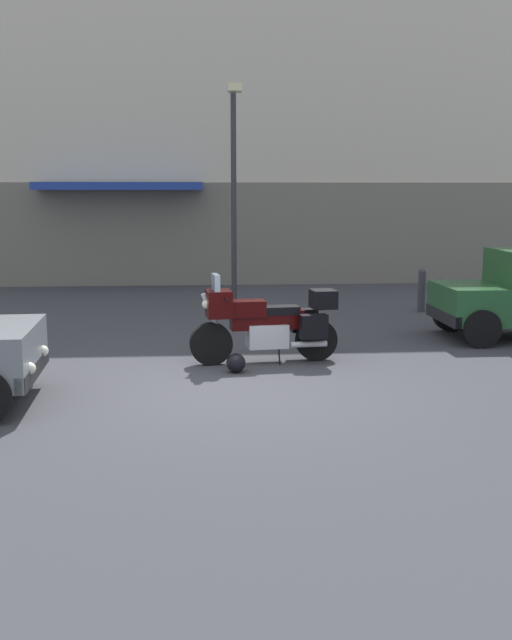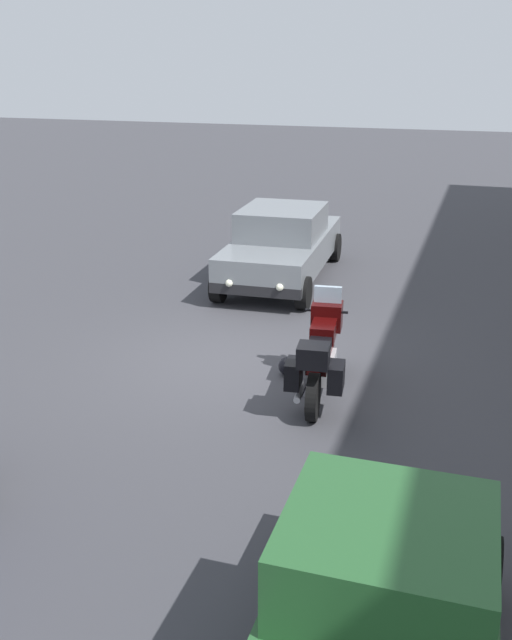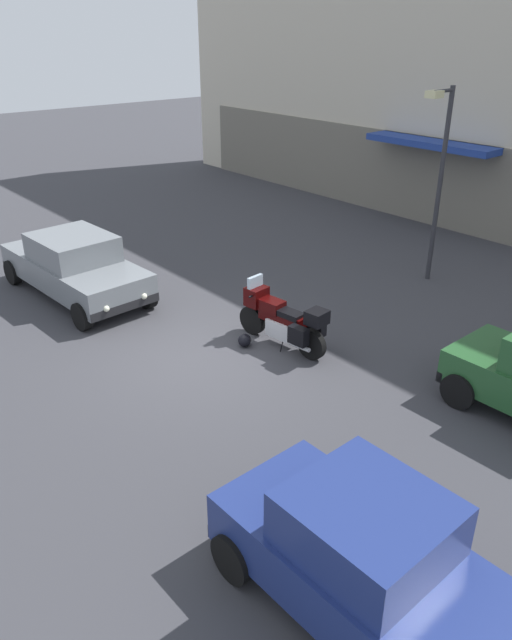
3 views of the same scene
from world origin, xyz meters
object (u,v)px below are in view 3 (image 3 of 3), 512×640
at_px(helmet, 245,340).
at_px(streetlamp_curbside, 439,168).
at_px(motorcycle, 283,319).
at_px(car_hatchback_near, 372,565).
at_px(car_sedan_far, 75,266).

xyz_separation_m(helmet, streetlamp_curbside, (0.25, 5.93, 2.78)).
height_order(motorcycle, car_hatchback_near, car_hatchback_near).
bearing_deg(car_sedan_far, streetlamp_curbside, 53.28).
xyz_separation_m(motorcycle, car_sedan_far, (-5.23, -2.05, 0.16)).
bearing_deg(motorcycle, car_sedan_far, 14.95).
bearing_deg(streetlamp_curbside, car_hatchback_near, -58.01).
relative_size(car_hatchback_near, car_sedan_far, 0.84).
distance_m(car_hatchback_near, car_sedan_far, 10.70).
bearing_deg(helmet, car_sedan_far, -162.97).
bearing_deg(motorcycle, car_hatchback_near, 139.26).
relative_size(helmet, car_sedan_far, 0.06).
xyz_separation_m(car_sedan_far, streetlamp_curbside, (4.98, 7.38, 2.13)).
distance_m(motorcycle, helmet, 0.92).
distance_m(helmet, car_hatchback_near, 6.62).
xyz_separation_m(car_hatchback_near, streetlamp_curbside, (-5.60, 8.97, 2.11)).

